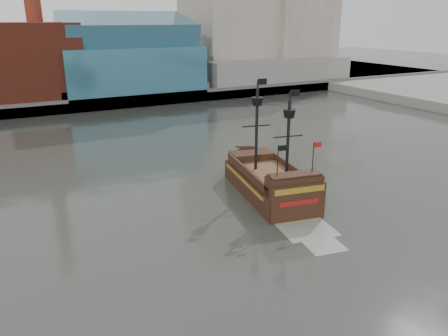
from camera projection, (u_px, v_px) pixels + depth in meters
ground at (260, 245)px, 35.87m from camera, size 400.00×400.00×0.00m
promenade_far at (70, 87)px, 112.58m from camera, size 220.00×60.00×2.00m
seawall at (95, 105)px, 87.78m from camera, size 220.00×1.00×2.60m
crane_a at (337, 14)px, 132.98m from camera, size 22.50×4.00×32.25m
crane_b at (338, 25)px, 146.73m from camera, size 19.10×4.00×26.25m
pirate_ship at (270, 185)px, 45.60m from camera, size 8.00×17.76×12.82m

